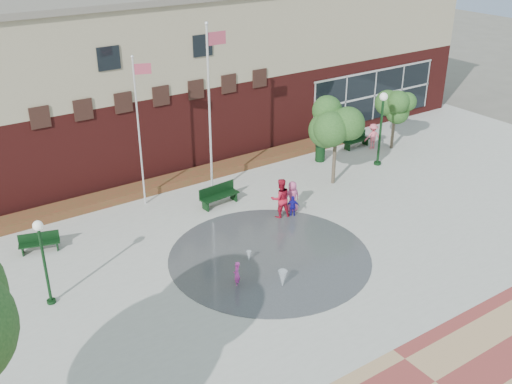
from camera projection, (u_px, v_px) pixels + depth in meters
ground at (315, 292)px, 22.62m from camera, size 120.00×120.00×0.00m
plaza_concrete at (256, 247)px, 25.60m from camera, size 46.00×18.00×0.01m
splash_pad at (270, 257)px, 24.86m from camera, size 8.40×8.40×0.01m
library_building at (121, 74)px, 33.63m from camera, size 44.40×10.40×9.20m
flower_bed at (174, 185)px, 31.26m from camera, size 26.00×1.20×0.40m
flagpole_left at (139, 125)px, 27.54m from camera, size 0.81×0.35×7.29m
flagpole_right at (210, 104)px, 28.04m from camera, size 1.06×0.17×8.57m
lamp_left at (43, 253)px, 21.05m from camera, size 0.36×0.36×3.43m
lamp_right at (381, 121)px, 32.57m from camera, size 0.44×0.44×4.17m
bench_left at (40, 246)px, 25.12m from camera, size 1.72×0.91×0.83m
bench_mid at (219, 199)px, 29.00m from camera, size 2.07×0.73×1.02m
bench_right at (356, 143)px, 35.95m from camera, size 1.83×0.56×0.91m
trash_can at (320, 153)px, 33.96m from camera, size 0.60×0.60×0.98m
tree_mid at (336, 123)px, 30.03m from camera, size 2.69×2.69×4.54m
tree_small_right at (396, 106)px, 34.87m from camera, size 2.10×2.10×3.58m
water_jet_a at (282, 287)px, 22.88m from camera, size 0.36×0.36×0.70m
water_jet_b at (249, 262)px, 24.50m from camera, size 0.21×0.21×0.48m
child_splash at (237, 274)px, 22.78m from camera, size 0.45×0.43×1.03m
adult_red at (280, 198)px, 27.63m from camera, size 1.09×0.93×1.94m
adult_pink at (292, 197)px, 28.29m from camera, size 0.79×0.56×1.52m
child_blue at (293, 206)px, 27.88m from camera, size 0.64×0.57×1.05m
person_bench at (373, 136)px, 35.61m from camera, size 1.12×0.82×1.55m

